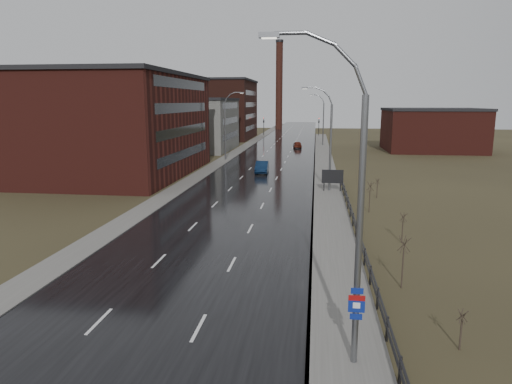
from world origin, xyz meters
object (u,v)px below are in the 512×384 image
(car_far, at_px, (297,145))
(streetlight_main, at_px, (351,209))
(car_near, at_px, (262,167))
(billboard, at_px, (332,177))

(car_far, bearing_deg, streetlight_main, 88.12)
(car_far, bearing_deg, car_near, 78.96)
(billboard, bearing_deg, streetlight_main, -91.07)
(streetlight_main, distance_m, car_far, 82.13)
(car_near, xyz_separation_m, car_far, (3.47, 35.49, -0.09))
(streetlight_main, distance_m, car_near, 47.39)
(billboard, xyz_separation_m, car_far, (-5.74, 48.17, -1.00))
(streetlight_main, relative_size, car_far, 2.88)
(streetlight_main, relative_size, car_near, 2.47)
(car_far, bearing_deg, billboard, 91.34)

